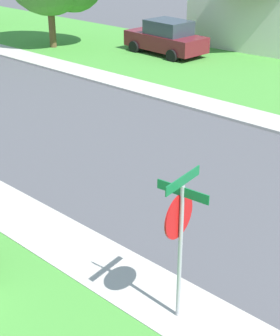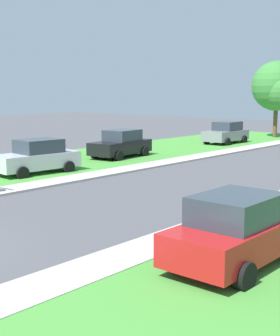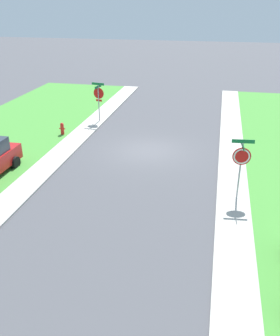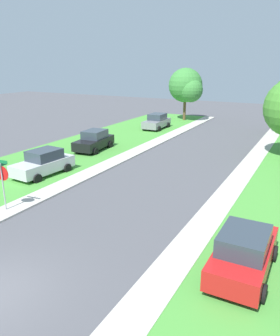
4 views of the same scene
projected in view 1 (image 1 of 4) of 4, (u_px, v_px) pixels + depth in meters
name	position (u px, v px, depth m)	size (l,w,h in m)	color
sidewalk_east	(186.00, 99.00, 19.57)	(1.40, 56.00, 0.10)	#B7B2A8
lawn_east	(251.00, 75.00, 22.70)	(8.00, 56.00, 0.08)	#479338
stop_sign_far_corner	(180.00, 226.00, 8.05)	(0.92, 0.92, 2.77)	#9E9EA3
car_maroon_behind_trees	(166.00, 38.00, 25.82)	(2.29, 4.42, 1.76)	maroon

